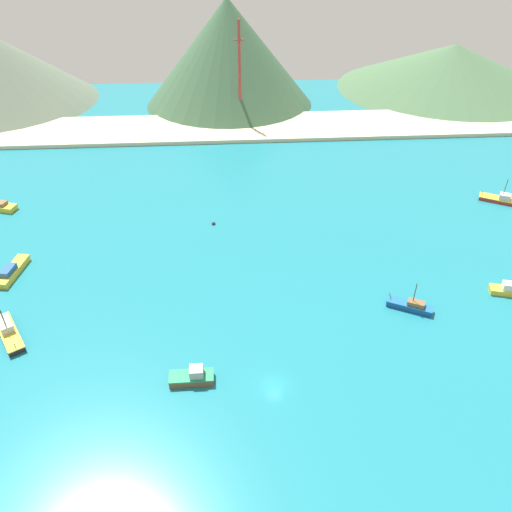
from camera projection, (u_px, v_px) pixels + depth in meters
ground at (260, 274)px, 104.66m from camera, size 260.00×280.00×0.50m
fishing_boat_4 at (500, 199)px, 129.41m from camera, size 9.94×7.48×6.56m
fishing_boat_5 at (192, 377)px, 80.30m from camera, size 7.22×2.91×2.92m
fishing_boat_6 at (8, 331)px, 88.95m from camera, size 8.32×10.97×5.88m
fishing_boat_7 at (12, 271)px, 103.66m from camera, size 4.22×10.90×2.48m
fishing_boat_8 at (410, 306)px, 94.83m from camera, size 8.64×5.88×6.25m
buoy_0 at (214, 224)px, 120.47m from camera, size 0.93×0.93×0.93m
beach_strip at (242, 127)px, 171.65m from camera, size 247.00×25.44×1.20m
hill_central at (228, 53)px, 183.58m from camera, size 63.65×63.65×37.54m
hill_east at (451, 67)px, 203.99m from camera, size 91.35×91.35×17.95m
radio_tower at (240, 74)px, 165.39m from camera, size 3.42×2.73×34.16m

